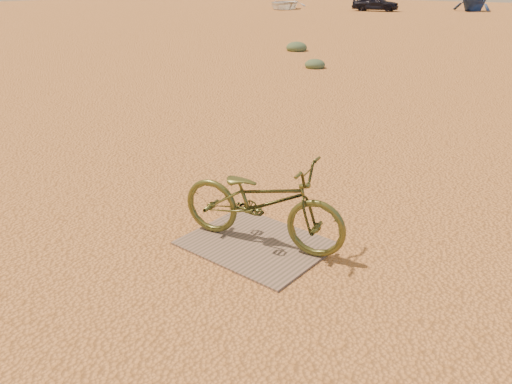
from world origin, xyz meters
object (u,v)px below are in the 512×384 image
Objects in this scene: plywood_board at (256,244)px; boat_near_left at (284,3)px; car at (376,3)px; bicycle at (262,201)px.

boat_near_left is (-24.47, 33.87, 0.46)m from plywood_board.
boat_near_left is (-7.47, -2.43, -0.15)m from car.
boat_near_left is at bearing 96.02° from car.
boat_near_left is at bearing 22.72° from bicycle.
bicycle is 41.77m from boat_near_left.
car is at bearing 115.10° from plywood_board.
car is (-17.04, 36.26, 0.16)m from bicycle.
car is at bearing 11.97° from bicycle.
car reaches higher than boat_near_left.
car reaches higher than plywood_board.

